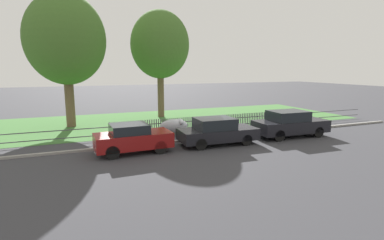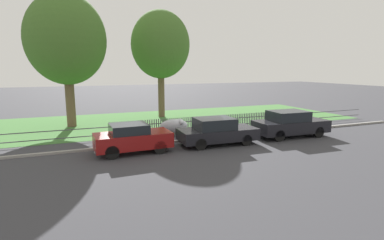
{
  "view_description": "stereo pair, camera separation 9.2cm",
  "coord_description": "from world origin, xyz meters",
  "px_view_note": "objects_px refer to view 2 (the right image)",
  "views": [
    {
      "loc": [
        -7.63,
        -15.57,
        4.17
      ],
      "look_at": [
        -0.96,
        0.79,
        1.1
      ],
      "focal_mm": 28.0,
      "sensor_mm": 36.0,
      "label": 1
    },
    {
      "loc": [
        -7.54,
        -15.61,
        4.17
      ],
      "look_at": [
        -0.96,
        0.79,
        1.1
      ],
      "focal_mm": 28.0,
      "sensor_mm": 36.0,
      "label": 2
    }
  ],
  "objects_px": {
    "parked_car_navy_estate": "(290,124)",
    "tree_nearest_kerb": "(66,40)",
    "parked_car_black_saloon": "(217,131)",
    "tree_behind_motorcycle": "(160,45)",
    "covered_motorcycle": "(174,126)",
    "parked_car_silver_hatchback": "(132,138)"
  },
  "relations": [
    {
      "from": "parked_car_navy_estate",
      "to": "tree_nearest_kerb",
      "type": "bearing_deg",
      "value": 147.56
    },
    {
      "from": "parked_car_navy_estate",
      "to": "tree_behind_motorcycle",
      "type": "xyz_separation_m",
      "value": [
        -5.17,
        10.34,
        5.27
      ]
    },
    {
      "from": "parked_car_black_saloon",
      "to": "tree_nearest_kerb",
      "type": "relative_size",
      "value": 0.47
    },
    {
      "from": "tree_behind_motorcycle",
      "to": "parked_car_black_saloon",
      "type": "bearing_deg",
      "value": -89.18
    },
    {
      "from": "parked_car_silver_hatchback",
      "to": "tree_nearest_kerb",
      "type": "xyz_separation_m",
      "value": [
        -2.79,
        8.49,
        5.35
      ]
    },
    {
      "from": "parked_car_navy_estate",
      "to": "covered_motorcycle",
      "type": "bearing_deg",
      "value": 160.49
    },
    {
      "from": "parked_car_black_saloon",
      "to": "tree_behind_motorcycle",
      "type": "xyz_separation_m",
      "value": [
        -0.15,
        10.36,
        5.33
      ]
    },
    {
      "from": "parked_car_black_saloon",
      "to": "tree_behind_motorcycle",
      "type": "distance_m",
      "value": 11.65
    },
    {
      "from": "parked_car_silver_hatchback",
      "to": "parked_car_black_saloon",
      "type": "xyz_separation_m",
      "value": [
        4.63,
        -0.09,
        -0.01
      ]
    },
    {
      "from": "parked_car_navy_estate",
      "to": "tree_behind_motorcycle",
      "type": "height_order",
      "value": "tree_behind_motorcycle"
    },
    {
      "from": "parked_car_silver_hatchback",
      "to": "parked_car_navy_estate",
      "type": "height_order",
      "value": "parked_car_navy_estate"
    },
    {
      "from": "parked_car_black_saloon",
      "to": "tree_nearest_kerb",
      "type": "height_order",
      "value": "tree_nearest_kerb"
    },
    {
      "from": "parked_car_navy_estate",
      "to": "tree_nearest_kerb",
      "type": "distance_m",
      "value": 15.99
    },
    {
      "from": "parked_car_silver_hatchback",
      "to": "parked_car_navy_estate",
      "type": "relative_size",
      "value": 0.81
    },
    {
      "from": "parked_car_silver_hatchback",
      "to": "tree_behind_motorcycle",
      "type": "relative_size",
      "value": 0.42
    },
    {
      "from": "tree_nearest_kerb",
      "to": "tree_behind_motorcycle",
      "type": "height_order",
      "value": "tree_nearest_kerb"
    },
    {
      "from": "parked_car_silver_hatchback",
      "to": "tree_nearest_kerb",
      "type": "relative_size",
      "value": 0.41
    },
    {
      "from": "tree_nearest_kerb",
      "to": "parked_car_silver_hatchback",
      "type": "bearing_deg",
      "value": -71.83
    },
    {
      "from": "parked_car_navy_estate",
      "to": "tree_nearest_kerb",
      "type": "relative_size",
      "value": 0.5
    },
    {
      "from": "tree_nearest_kerb",
      "to": "tree_behind_motorcycle",
      "type": "bearing_deg",
      "value": 13.84
    },
    {
      "from": "parked_car_silver_hatchback",
      "to": "tree_nearest_kerb",
      "type": "height_order",
      "value": "tree_nearest_kerb"
    },
    {
      "from": "parked_car_black_saloon",
      "to": "tree_nearest_kerb",
      "type": "bearing_deg",
      "value": 132.92
    }
  ]
}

